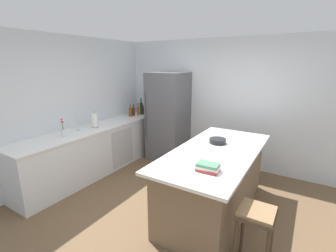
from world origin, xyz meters
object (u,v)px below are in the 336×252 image
object	(u,v)px
paper_towel_roll	(95,120)
hot_sauce_bottle	(143,110)
wine_bottle	(141,108)
refrigerator	(168,117)
mixing_bowl	(218,141)
bar_stool	(256,221)
whiskey_bottle	(131,112)
cookbook_stack	(208,167)
syrup_bottle	(133,111)
kitchen_island	(215,180)
vinegar_bottle	(138,110)
flower_vase	(63,131)
sink_faucet	(78,122)

from	to	relation	value
paper_towel_roll	hot_sauce_bottle	xyz separation A→B (m)	(0.01, 1.51, -0.04)
paper_towel_roll	wine_bottle	xyz separation A→B (m)	(0.03, 1.41, 0.02)
refrigerator	mixing_bowl	size ratio (longest dim) A/B	7.58
bar_stool	mixing_bowl	size ratio (longest dim) A/B	2.76
whiskey_bottle	cookbook_stack	size ratio (longest dim) A/B	0.98
refrigerator	syrup_bottle	bearing A→B (deg)	-173.12
syrup_bottle	kitchen_island	bearing A→B (deg)	-26.44
wine_bottle	mixing_bowl	xyz separation A→B (m)	(2.33, -1.14, -0.10)
refrigerator	mixing_bowl	bearing A→B (deg)	-34.79
vinegar_bottle	flower_vase	bearing A→B (deg)	-90.32
syrup_bottle	cookbook_stack	bearing A→B (deg)	-35.85
bar_stool	cookbook_stack	xyz separation A→B (m)	(-0.57, 0.10, 0.41)
bar_stool	whiskey_bottle	size ratio (longest dim) A/B	2.64
refrigerator	syrup_bottle	world-z (taller)	refrigerator
sink_faucet	mixing_bowl	xyz separation A→B (m)	(2.42, 0.61, -0.10)
sink_faucet	whiskey_bottle	world-z (taller)	sink_faucet
cookbook_stack	mixing_bowl	distance (m)	1.00
vinegar_bottle	syrup_bottle	distance (m)	0.11
refrigerator	cookbook_stack	size ratio (longest dim) A/B	7.12
syrup_bottle	hot_sauce_bottle	bearing A→B (deg)	75.75
kitchen_island	cookbook_stack	xyz separation A→B (m)	(0.15, -0.67, 0.51)
kitchen_island	paper_towel_roll	distance (m)	2.51
refrigerator	vinegar_bottle	distance (m)	0.81
flower_vase	whiskey_bottle	size ratio (longest dim) A/B	1.17
whiskey_bottle	cookbook_stack	xyz separation A→B (m)	(2.65, -1.81, -0.04)
flower_vase	paper_towel_roll	world-z (taller)	paper_towel_roll
bar_stool	sink_faucet	xyz separation A→B (m)	(-3.23, 0.45, 0.50)
hot_sauce_bottle	vinegar_bottle	size ratio (longest dim) A/B	0.79
syrup_bottle	whiskey_bottle	distance (m)	0.11
flower_vase	refrigerator	bearing A→B (deg)	67.83
paper_towel_roll	vinegar_bottle	distance (m)	1.30
flower_vase	paper_towel_roll	xyz separation A→B (m)	(-0.01, 0.69, 0.04)
bar_stool	cookbook_stack	bearing A→B (deg)	170.53
sink_faucet	hot_sauce_bottle	bearing A→B (deg)	87.68
bar_stool	paper_towel_roll	bearing A→B (deg)	165.94
cookbook_stack	mixing_bowl	world-z (taller)	cookbook_stack
flower_vase	vinegar_bottle	size ratio (longest dim) A/B	1.09
sink_faucet	mixing_bowl	size ratio (longest dim) A/B	1.19
bar_stool	wine_bottle	xyz separation A→B (m)	(-3.14, 2.20, 0.50)
flower_vase	mixing_bowl	world-z (taller)	flower_vase
hot_sauce_bottle	whiskey_bottle	bearing A→B (deg)	-99.24
hot_sauce_bottle	cookbook_stack	distance (m)	3.39
kitchen_island	mixing_bowl	world-z (taller)	mixing_bowl
bar_stool	cookbook_stack	size ratio (longest dim) A/B	2.59
whiskey_bottle	bar_stool	bearing A→B (deg)	-30.58
kitchen_island	paper_towel_roll	bearing A→B (deg)	179.39
sink_faucet	paper_towel_roll	bearing A→B (deg)	79.39
kitchen_island	flower_vase	size ratio (longest dim) A/B	7.28
paper_towel_roll	sink_faucet	bearing A→B (deg)	-100.61
whiskey_bottle	mixing_bowl	distance (m)	2.55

